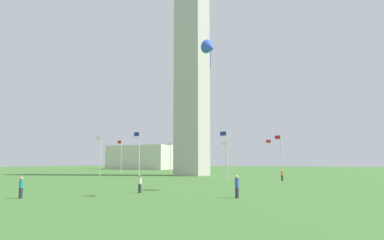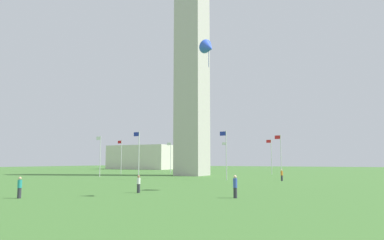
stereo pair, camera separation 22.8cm
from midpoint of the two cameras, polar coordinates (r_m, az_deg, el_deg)
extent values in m
plane|color=#3D6B2D|center=(72.87, 0.09, -8.72)|extent=(260.00, 260.00, 0.00)
cube|color=#B7B2A8|center=(75.30, 0.09, 8.30)|extent=(5.52, 5.52, 44.13)
cylinder|color=silver|center=(82.65, -10.98, -5.72)|extent=(0.14, 0.14, 7.56)
cube|color=red|center=(83.10, -11.23, -3.42)|extent=(1.00, 0.03, 0.64)
cylinder|color=silver|center=(69.65, -14.14, -5.53)|extent=(0.14, 0.14, 7.56)
cube|color=white|center=(70.14, -14.40, -2.80)|extent=(1.00, 0.03, 0.64)
cylinder|color=silver|center=(57.63, -8.24, -5.50)|extent=(0.14, 0.14, 7.56)
cube|color=#1E2D99|center=(58.10, -8.62, -2.22)|extent=(1.00, 0.03, 0.64)
cylinder|color=silver|center=(56.03, 5.54, -5.51)|extent=(0.14, 0.14, 7.56)
cube|color=#1E2D99|center=(56.40, 4.98, -2.14)|extent=(1.00, 0.03, 0.64)
cylinder|color=silver|center=(66.42, 13.91, -5.50)|extent=(0.14, 0.14, 7.56)
cube|color=red|center=(66.68, 13.37, -2.65)|extent=(1.00, 0.03, 0.64)
cylinder|color=silver|center=(79.95, 12.46, -5.66)|extent=(0.14, 0.14, 7.56)
cube|color=red|center=(80.21, 12.02, -3.30)|extent=(1.00, 0.03, 0.64)
cylinder|color=silver|center=(89.00, 5.47, -5.85)|extent=(0.14, 0.14, 7.56)
cube|color=white|center=(89.31, 5.12, -3.72)|extent=(1.00, 0.03, 0.64)
cylinder|color=silver|center=(90.02, -3.30, -5.88)|extent=(0.14, 0.14, 7.56)
cube|color=white|center=(90.40, -3.58, -3.77)|extent=(1.00, 0.03, 0.64)
cylinder|color=#2D2D38|center=(33.90, -8.21, -10.60)|extent=(0.29, 0.29, 0.80)
cylinder|color=white|center=(33.86, -8.19, -9.45)|extent=(0.32, 0.32, 0.55)
sphere|color=#936B4C|center=(33.84, -8.18, -8.78)|extent=(0.24, 0.24, 0.24)
cylinder|color=#2D2D38|center=(55.04, 14.05, -8.85)|extent=(0.29, 0.29, 0.80)
cylinder|color=orange|center=(55.01, 14.03, -8.12)|extent=(0.32, 0.32, 0.62)
sphere|color=beige|center=(55.00, 14.02, -7.67)|extent=(0.24, 0.24, 0.24)
cylinder|color=#2D2D38|center=(31.69, -25.32, -10.35)|extent=(0.29, 0.29, 0.80)
cylinder|color=teal|center=(31.64, -25.25, -9.07)|extent=(0.32, 0.32, 0.61)
sphere|color=tan|center=(31.62, -25.22, -8.30)|extent=(0.24, 0.24, 0.24)
cylinder|color=#2D2D38|center=(29.14, 7.04, -11.30)|extent=(0.29, 0.29, 0.80)
cylinder|color=#3851B2|center=(29.08, 7.02, -9.80)|extent=(0.32, 0.32, 0.73)
sphere|color=beige|center=(29.06, 7.01, -8.84)|extent=(0.24, 0.24, 0.24)
cone|color=blue|center=(30.57, 2.85, 11.28)|extent=(1.88, 1.76, 1.54)
cylinder|color=#233C9D|center=(30.29, 2.86, 9.57)|extent=(0.04, 0.04, 1.42)
cube|color=beige|center=(133.29, -7.03, -5.85)|extent=(23.51, 17.61, 8.38)
camera|label=1|loc=(0.11, -89.91, -0.01)|focal=33.94mm
camera|label=2|loc=(0.11, 90.09, 0.01)|focal=33.94mm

